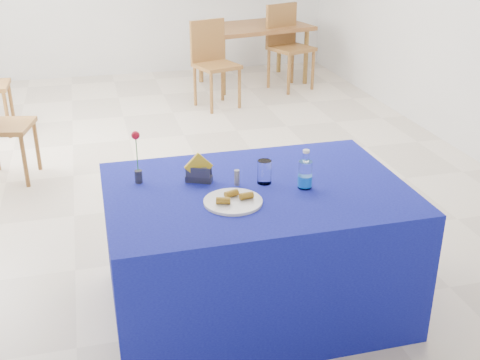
# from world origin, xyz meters

# --- Properties ---
(floor) EXTENTS (7.00, 7.00, 0.00)m
(floor) POSITION_xyz_m (0.00, 0.00, 0.00)
(floor) COLOR beige
(floor) RESTS_ON ground
(plate) EXTENTS (0.30, 0.30, 0.01)m
(plate) POSITION_xyz_m (-0.26, -2.35, 0.77)
(plate) COLOR silver
(plate) RESTS_ON blue_table
(drinking_glass) EXTENTS (0.08, 0.08, 0.13)m
(drinking_glass) POSITION_xyz_m (-0.04, -2.16, 0.82)
(drinking_glass) COLOR white
(drinking_glass) RESTS_ON blue_table
(salt_shaker) EXTENTS (0.03, 0.03, 0.08)m
(salt_shaker) POSITION_xyz_m (-0.35, -2.07, 0.80)
(salt_shaker) COLOR gray
(salt_shaker) RESTS_ON blue_table
(pepper_shaker) EXTENTS (0.03, 0.03, 0.08)m
(pepper_shaker) POSITION_xyz_m (-0.19, -2.15, 0.80)
(pepper_shaker) COLOR slate
(pepper_shaker) RESTS_ON blue_table
(blue_table) EXTENTS (1.60, 1.10, 0.76)m
(blue_table) POSITION_xyz_m (-0.09, -2.20, 0.38)
(blue_table) COLOR #0E0F83
(blue_table) RESTS_ON floor
(water_bottle) EXTENTS (0.08, 0.08, 0.21)m
(water_bottle) POSITION_xyz_m (0.15, -2.27, 0.83)
(water_bottle) COLOR white
(water_bottle) RESTS_ON blue_table
(napkin_holder) EXTENTS (0.16, 0.11, 0.17)m
(napkin_holder) POSITION_xyz_m (-0.38, -2.05, 0.81)
(napkin_holder) COLOR #323337
(napkin_holder) RESTS_ON blue_table
(rose_vase) EXTENTS (0.05, 0.05, 0.29)m
(rose_vase) POSITION_xyz_m (-0.70, -1.98, 0.90)
(rose_vase) COLOR #25252A
(rose_vase) RESTS_ON blue_table
(oak_table) EXTENTS (1.55, 1.17, 0.76)m
(oak_table) POSITION_xyz_m (1.24, 2.59, 0.68)
(oak_table) COLOR brown
(oak_table) RESTS_ON floor
(chair_bg_left) EXTENTS (0.55, 0.55, 0.98)m
(chair_bg_left) POSITION_xyz_m (0.52, 1.74, 0.57)
(chair_bg_left) COLOR olive
(chair_bg_left) RESTS_ON floor
(chair_bg_right) EXTENTS (0.61, 0.61, 1.05)m
(chair_bg_right) POSITION_xyz_m (1.60, 2.28, 0.60)
(chair_bg_right) COLOR olive
(chair_bg_right) RESTS_ON floor
(banana_pieces) EXTENTS (0.20, 0.12, 0.04)m
(banana_pieces) POSITION_xyz_m (-0.25, -2.35, 0.79)
(banana_pieces) COLOR gold
(banana_pieces) RESTS_ON plate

